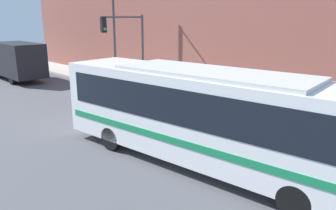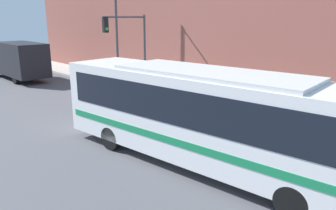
{
  "view_description": "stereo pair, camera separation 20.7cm",
  "coord_description": "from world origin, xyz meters",
  "views": [
    {
      "loc": [
        -9.06,
        -3.83,
        5.02
      ],
      "look_at": [
        0.32,
        5.62,
        1.46
      ],
      "focal_mm": 35.0,
      "sensor_mm": 36.0,
      "label": 1
    },
    {
      "loc": [
        -8.92,
        -3.97,
        5.02
      ],
      "look_at": [
        0.32,
        5.62,
        1.46
      ],
      "focal_mm": 35.0,
      "sensor_mm": 36.0,
      "label": 2
    }
  ],
  "objects": [
    {
      "name": "ground_plane",
      "position": [
        0.0,
        0.0,
        0.0
      ],
      "size": [
        120.0,
        120.0,
        0.0
      ],
      "primitive_type": "plane",
      "color": "#515156"
    },
    {
      "name": "sidewalk",
      "position": [
        6.07,
        20.0,
        0.09
      ],
      "size": [
        3.14,
        70.0,
        0.17
      ],
      "color": "#B7B2A8",
      "rests_on": "ground_plane"
    },
    {
      "name": "building_facade",
      "position": [
        10.64,
        17.0,
        5.06
      ],
      "size": [
        6.0,
        32.0,
        10.12
      ],
      "color": "brown",
      "rests_on": "ground_plane"
    },
    {
      "name": "city_bus",
      "position": [
        -0.68,
        2.62,
        1.93
      ],
      "size": [
        3.73,
        12.3,
        3.37
      ],
      "rotation": [
        0.0,
        0.0,
        0.1
      ],
      "color": "white",
      "rests_on": "ground_plane"
    },
    {
      "name": "delivery_truck",
      "position": [
        1.01,
        24.19,
        1.67
      ],
      "size": [
        2.4,
        7.5,
        3.07
      ],
      "color": "black",
      "rests_on": "ground_plane"
    },
    {
      "name": "fire_hydrant",
      "position": [
        5.1,
        2.7,
        0.52
      ],
      "size": [
        0.27,
        0.36,
        0.71
      ],
      "color": "red",
      "rests_on": "sidewalk"
    },
    {
      "name": "traffic_light_pole",
      "position": [
        4.1,
        12.98,
        3.64
      ],
      "size": [
        3.28,
        0.35,
        5.03
      ],
      "color": "#47474C",
      "rests_on": "sidewalk"
    },
    {
      "name": "street_lamp",
      "position": [
        4.97,
        16.25,
        5.16
      ],
      "size": [
        3.06,
        0.28,
        8.47
      ],
      "color": "#47474C",
      "rests_on": "sidewalk"
    },
    {
      "name": "pedestrian_near_corner",
      "position": [
        5.68,
        8.74,
        1.01
      ],
      "size": [
        0.34,
        0.34,
        1.66
      ],
      "color": "slate",
      "rests_on": "sidewalk"
    }
  ]
}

